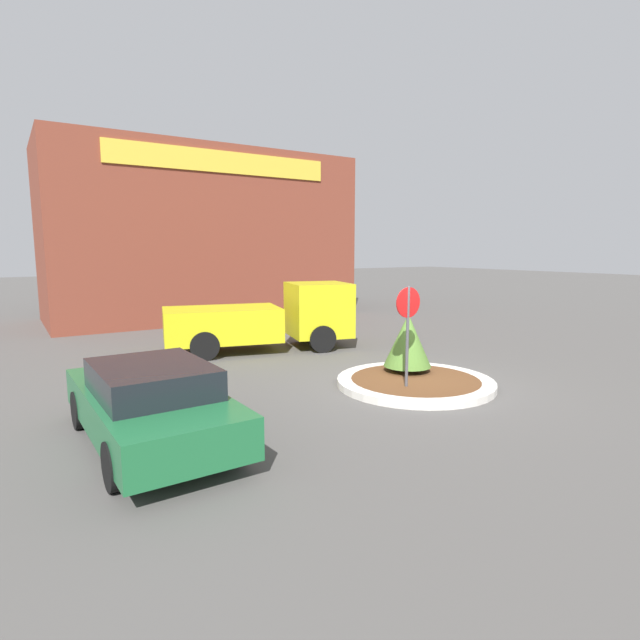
{
  "coord_description": "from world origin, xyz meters",
  "views": [
    {
      "loc": [
        -8.12,
        -8.52,
        3.23
      ],
      "look_at": [
        -0.95,
        2.73,
        1.33
      ],
      "focal_mm": 28.0,
      "sensor_mm": 36.0,
      "label": 1
    }
  ],
  "objects": [
    {
      "name": "ground_plane",
      "position": [
        0.0,
        0.0,
        0.0
      ],
      "size": [
        120.0,
        120.0,
        0.0
      ],
      "primitive_type": "plane",
      "color": "#514F4C"
    },
    {
      "name": "storefront_building",
      "position": [
        0.13,
        14.98,
        3.85
      ],
      "size": [
        13.79,
        6.07,
        7.68
      ],
      "color": "brown",
      "rests_on": "ground_plane"
    },
    {
      "name": "traffic_island",
      "position": [
        0.0,
        0.0,
        0.08
      ],
      "size": [
        3.72,
        3.72,
        0.17
      ],
      "color": "beige",
      "rests_on": "ground_plane"
    },
    {
      "name": "parked_sedan_green",
      "position": [
        -6.21,
        -0.29,
        0.72
      ],
      "size": [
        2.04,
        4.64,
        1.4
      ],
      "rotation": [
        0.0,
        0.0,
        1.6
      ],
      "color": "#1E6638",
      "rests_on": "ground_plane"
    },
    {
      "name": "utility_truck",
      "position": [
        -1.01,
        5.75,
        1.04
      ],
      "size": [
        6.18,
        3.37,
        2.13
      ],
      "rotation": [
        0.0,
        0.0,
        -0.25
      ],
      "color": "gold",
      "rests_on": "ground_plane"
    },
    {
      "name": "island_shrub",
      "position": [
        0.36,
        0.67,
        0.97
      ],
      "size": [
        1.19,
        1.19,
        1.46
      ],
      "color": "brown",
      "rests_on": "traffic_island"
    },
    {
      "name": "stop_sign",
      "position": [
        -0.61,
        -0.36,
        1.67
      ],
      "size": [
        0.68,
        0.07,
        2.42
      ],
      "color": "#4C4C51",
      "rests_on": "ground_plane"
    }
  ]
}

